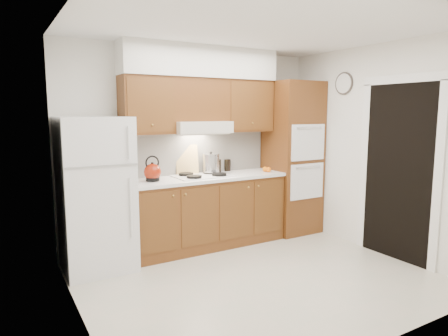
# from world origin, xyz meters

# --- Properties ---
(floor) EXTENTS (3.60, 3.60, 0.00)m
(floor) POSITION_xyz_m (0.00, 0.00, 0.00)
(floor) COLOR beige
(floor) RESTS_ON ground
(ceiling) EXTENTS (3.60, 3.60, 0.00)m
(ceiling) POSITION_xyz_m (0.00, 0.00, 2.60)
(ceiling) COLOR white
(ceiling) RESTS_ON wall_back
(wall_back) EXTENTS (3.60, 0.02, 2.60)m
(wall_back) POSITION_xyz_m (0.00, 1.50, 1.30)
(wall_back) COLOR white
(wall_back) RESTS_ON floor
(wall_left) EXTENTS (0.02, 3.00, 2.60)m
(wall_left) POSITION_xyz_m (-1.80, 0.00, 1.30)
(wall_left) COLOR white
(wall_left) RESTS_ON floor
(wall_right) EXTENTS (0.02, 3.00, 2.60)m
(wall_right) POSITION_xyz_m (1.80, 0.00, 1.30)
(wall_right) COLOR white
(wall_right) RESTS_ON floor
(fridge) EXTENTS (0.75, 0.72, 1.72)m
(fridge) POSITION_xyz_m (-1.41, 1.14, 0.86)
(fridge) COLOR white
(fridge) RESTS_ON floor
(base_cabinets) EXTENTS (2.11, 0.60, 0.90)m
(base_cabinets) POSITION_xyz_m (0.02, 1.20, 0.45)
(base_cabinets) COLOR brown
(base_cabinets) RESTS_ON floor
(countertop) EXTENTS (2.13, 0.62, 0.04)m
(countertop) POSITION_xyz_m (0.03, 1.19, 0.92)
(countertop) COLOR white
(countertop) RESTS_ON base_cabinets
(backsplash) EXTENTS (2.11, 0.03, 0.56)m
(backsplash) POSITION_xyz_m (0.02, 1.49, 1.22)
(backsplash) COLOR white
(backsplash) RESTS_ON countertop
(oven_cabinet) EXTENTS (0.70, 0.65, 2.20)m
(oven_cabinet) POSITION_xyz_m (1.44, 1.18, 1.10)
(oven_cabinet) COLOR brown
(oven_cabinet) RESTS_ON floor
(upper_cab_left) EXTENTS (0.63, 0.33, 0.70)m
(upper_cab_left) POSITION_xyz_m (-0.71, 1.33, 1.85)
(upper_cab_left) COLOR brown
(upper_cab_left) RESTS_ON wall_back
(upper_cab_right) EXTENTS (0.73, 0.33, 0.70)m
(upper_cab_right) POSITION_xyz_m (0.72, 1.33, 1.85)
(upper_cab_right) COLOR brown
(upper_cab_right) RESTS_ON wall_back
(range_hood) EXTENTS (0.75, 0.45, 0.15)m
(range_hood) POSITION_xyz_m (-0.02, 1.27, 1.57)
(range_hood) COLOR silver
(range_hood) RESTS_ON wall_back
(upper_cab_over_hood) EXTENTS (0.75, 0.33, 0.55)m
(upper_cab_over_hood) POSITION_xyz_m (-0.02, 1.33, 1.92)
(upper_cab_over_hood) COLOR brown
(upper_cab_over_hood) RESTS_ON range_hood
(soffit) EXTENTS (2.13, 0.36, 0.40)m
(soffit) POSITION_xyz_m (0.03, 1.32, 2.40)
(soffit) COLOR silver
(soffit) RESTS_ON wall_back
(cooktop) EXTENTS (0.74, 0.50, 0.01)m
(cooktop) POSITION_xyz_m (-0.02, 1.21, 0.95)
(cooktop) COLOR white
(cooktop) RESTS_ON countertop
(doorway) EXTENTS (0.02, 0.90, 2.10)m
(doorway) POSITION_xyz_m (1.79, -0.35, 1.05)
(doorway) COLOR black
(doorway) RESTS_ON floor
(wall_clock) EXTENTS (0.02, 0.30, 0.30)m
(wall_clock) POSITION_xyz_m (1.79, 0.55, 2.15)
(wall_clock) COLOR #3F3833
(wall_clock) RESTS_ON wall_right
(kettle) EXTENTS (0.23, 0.23, 0.21)m
(kettle) POSITION_xyz_m (-0.72, 1.18, 1.05)
(kettle) COLOR maroon
(kettle) RESTS_ON countertop
(cutting_board) EXTENTS (0.31, 0.16, 0.39)m
(cutting_board) POSITION_xyz_m (-0.13, 1.45, 1.14)
(cutting_board) COLOR tan
(cutting_board) RESTS_ON countertop
(stock_pot) EXTENTS (0.26, 0.26, 0.24)m
(stock_pot) POSITION_xyz_m (0.16, 1.32, 1.09)
(stock_pot) COLOR #B2B2B6
(stock_pot) RESTS_ON cooktop
(condiment_a) EXTENTS (0.07, 0.07, 0.19)m
(condiment_a) POSITION_xyz_m (0.30, 1.35, 1.03)
(condiment_a) COLOR black
(condiment_a) RESTS_ON countertop
(condiment_b) EXTENTS (0.06, 0.06, 0.17)m
(condiment_b) POSITION_xyz_m (0.52, 1.45, 1.02)
(condiment_b) COLOR black
(condiment_b) RESTS_ON countertop
(condiment_c) EXTENTS (0.06, 0.06, 0.17)m
(condiment_c) POSITION_xyz_m (0.48, 1.45, 1.02)
(condiment_c) COLOR black
(condiment_c) RESTS_ON countertop
(orange_near) EXTENTS (0.07, 0.07, 0.07)m
(orange_near) POSITION_xyz_m (0.93, 1.06, 0.98)
(orange_near) COLOR orange
(orange_near) RESTS_ON countertop
(orange_far) EXTENTS (0.09, 0.09, 0.07)m
(orange_far) POSITION_xyz_m (0.91, 1.12, 0.98)
(orange_far) COLOR orange
(orange_far) RESTS_ON countertop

